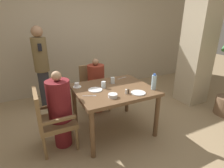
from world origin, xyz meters
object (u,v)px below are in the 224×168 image
plate_main_right (95,90)px  glass_tall_near (104,85)px  diner_in_far_chair (96,85)px  standing_host (42,66)px  bowl_small (113,96)px  water_bottle (154,82)px  diner_in_left_chair (60,109)px  glass_tall_mid (113,80)px  chair_far_side (94,86)px  plate_main_left (138,93)px  teacup_with_saucer (77,85)px  chair_left_side (51,118)px

plate_main_right → glass_tall_near: glass_tall_near is taller
diner_in_far_chair → glass_tall_near: 0.73m
standing_host → bowl_small: 1.85m
water_bottle → diner_in_left_chair: bearing=167.0°
diner_in_far_chair → bowl_small: (-0.16, -1.04, 0.23)m
diner_in_left_chair → water_bottle: bearing=-13.0°
glass_tall_mid → standing_host: bearing=128.9°
chair_far_side → plate_main_right: size_ratio=4.20×
diner_in_far_chair → bowl_small: bearing=-98.7°
standing_host → water_bottle: (1.41, -1.71, -0.02)m
plate_main_right → standing_host: bearing=114.2°
diner_in_left_chair → glass_tall_near: (0.69, 0.07, 0.23)m
plate_main_right → bowl_small: bearing=-70.3°
chair_far_side → standing_host: size_ratio=0.54×
diner_in_far_chair → plate_main_left: size_ratio=5.04×
diner_in_left_chair → glass_tall_mid: 0.96m
chair_far_side → teacup_with_saucer: size_ratio=6.75×
standing_host → plate_main_right: standing_host is taller
diner_in_left_chair → diner_in_far_chair: (0.83, 0.75, -0.03)m
chair_far_side → chair_left_side: bearing=-137.5°
standing_host → glass_tall_mid: (0.98, -1.21, -0.08)m
diner_in_left_chair → chair_far_side: 1.22m
chair_far_side → bowl_small: size_ratio=6.92×
plate_main_left → diner_in_left_chair: bearing=162.4°
diner_in_far_chair → water_bottle: 1.22m
plate_main_right → glass_tall_mid: bearing=22.3°
glass_tall_mid → plate_main_left: bearing=-74.4°
chair_left_side → diner_in_left_chair: 0.17m
chair_far_side → standing_host: 1.11m
diner_in_far_chair → diner_in_left_chair: bearing=-137.9°
plate_main_left → teacup_with_saucer: size_ratio=1.61×
plate_main_right → water_bottle: water_bottle is taller
diner_in_left_chair → plate_main_left: size_ratio=5.33×
diner_in_far_chair → bowl_small: diner_in_far_chair is taller
diner_in_far_chair → glass_tall_mid: 0.61m
teacup_with_saucer → bowl_small: (0.33, -0.59, -0.00)m
teacup_with_saucer → bowl_small: 0.68m
bowl_small → water_bottle: water_bottle is taller
chair_left_side → glass_tall_mid: bearing=10.5°
diner_in_left_chair → glass_tall_near: diner_in_left_chair is taller
diner_in_left_chair → teacup_with_saucer: 0.49m
chair_left_side → bowl_small: chair_left_side is taller
plate_main_left → diner_in_far_chair: bearing=102.1°
chair_far_side → teacup_with_saucer: bearing=-129.8°
teacup_with_saucer → plate_main_left: bearing=-40.8°
diner_in_left_chair → plate_main_left: diner_in_left_chair is taller
chair_left_side → teacup_with_saucer: bearing=31.7°
chair_left_side → plate_main_right: bearing=3.7°
teacup_with_saucer → chair_left_side: bearing=-148.3°
chair_far_side → diner_in_far_chair: bearing=-90.0°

